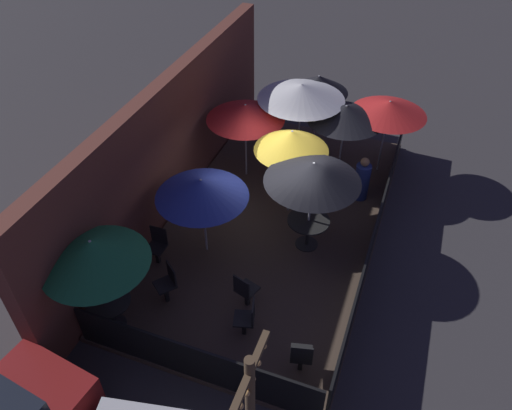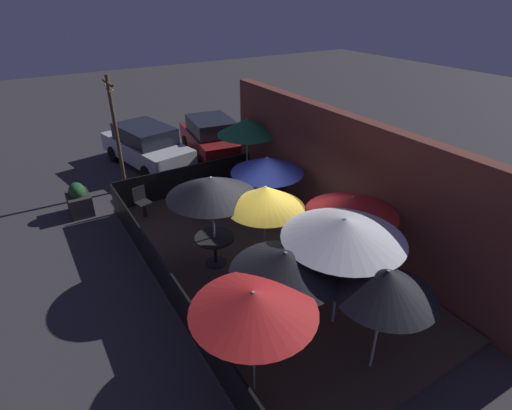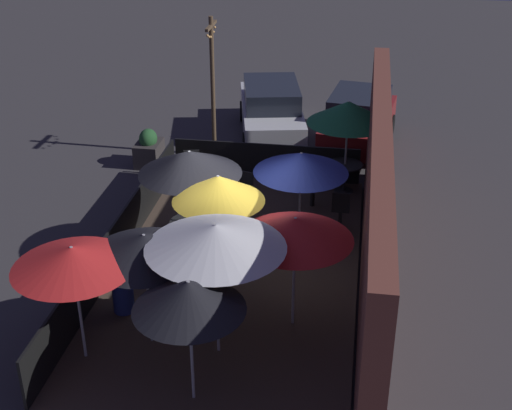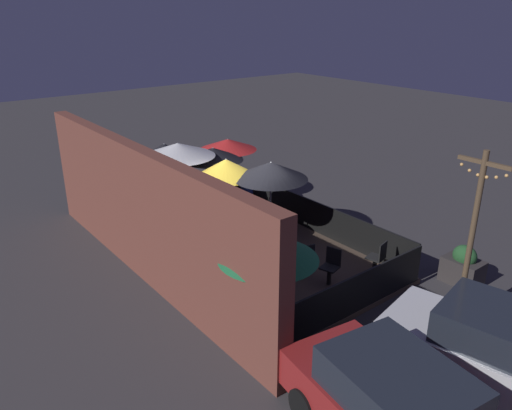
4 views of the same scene
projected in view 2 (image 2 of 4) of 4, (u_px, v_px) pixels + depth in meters
The scene contains 27 objects.
ground_plane at pixel (259, 264), 10.19m from camera, with size 60.00×60.00×0.00m, color #383538.
patio_deck at pixel (259, 263), 10.16m from camera, with size 9.18×5.00×0.12m.
building_wall at pixel (346, 180), 10.62m from camera, with size 10.78×0.36×3.45m.
fence_front at pixel (165, 278), 8.78m from camera, with size 8.98×0.05×0.95m.
fence_side_left at pixel (187, 179), 13.31m from camera, with size 0.05×4.80×0.95m.
patio_umbrella_0 at pixel (212, 187), 9.03m from camera, with size 2.10×2.10×2.37m.
patio_umbrella_1 at pixel (247, 127), 13.10m from camera, with size 1.98×1.98×2.37m.
patio_umbrella_2 at pixel (386, 283), 6.38m from camera, with size 1.71×1.71×2.19m.
patio_umbrella_3 at pixel (267, 165), 10.89m from camera, with size 2.02×2.02×2.07m.
patio_umbrella_4 at pixel (265, 197), 8.64m from camera, with size 1.75×1.75×2.37m.
patio_umbrella_5 at pixel (352, 205), 8.62m from camera, with size 2.04×2.04×2.18m.
patio_umbrella_6 at pixel (253, 302), 5.95m from camera, with size 1.99×1.99×2.16m.
patio_umbrella_7 at pixel (344, 229), 7.20m from camera, with size 2.30×2.30×2.48m.
patio_umbrella_8 at pixel (286, 262), 6.87m from camera, with size 1.98×1.98×2.14m.
dining_table_0 at pixel (215, 242), 9.76m from camera, with size 0.97×0.97×0.78m.
dining_table_1 at pixel (247, 169), 13.82m from camera, with size 0.88×0.88×0.75m.
patio_chair_0 at pixel (186, 197), 12.12m from camera, with size 0.49×0.49×0.92m.
patio_chair_1 at pixel (142, 201), 11.89m from camera, with size 0.48×0.48×0.94m.
patio_chair_2 at pixel (278, 192), 12.45m from camera, with size 0.40×0.40×0.92m.
patio_chair_3 at pixel (203, 203), 11.78m from camera, with size 0.50×0.50×0.94m.
patio_chair_4 at pixel (242, 185), 12.78m from camera, with size 0.56×0.56×0.96m.
patron_0 at pixel (227, 311), 7.77m from camera, with size 0.55×0.55×1.24m.
patron_1 at pixel (275, 288), 8.31m from camera, with size 0.46×0.46×1.34m.
planter_box at pixel (79, 200), 12.33m from camera, with size 0.93×0.65×1.02m.
light_post at pixel (116, 129), 12.92m from camera, with size 1.10×0.12×3.92m.
parked_car_0 at pixel (146, 145), 15.48m from camera, with size 4.61×2.54×1.62m.
parked_car_1 at pixel (212, 137), 16.35m from camera, with size 4.03×2.21×1.62m.
Camera 2 is at (6.97, -4.37, 6.20)m, focal length 28.00 mm.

